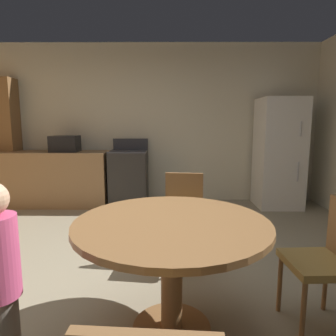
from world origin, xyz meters
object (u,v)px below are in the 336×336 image
(refrigerator, at_px, (279,153))
(microwave, at_px, (65,144))
(dining_table, at_px, (172,244))
(chair_north, at_px, (183,212))
(chair_east, at_px, (328,256))
(oven_range, at_px, (129,177))

(refrigerator, distance_m, microwave, 3.50)
(dining_table, xyz_separation_m, chair_north, (0.12, 1.03, -0.10))
(chair_east, bearing_deg, oven_range, -63.01)
(microwave, height_order, chair_north, microwave)
(refrigerator, xyz_separation_m, chair_east, (-0.73, -2.94, -0.38))
(refrigerator, height_order, dining_table, refrigerator)
(microwave, height_order, dining_table, microwave)
(dining_table, xyz_separation_m, chair_east, (1.03, 0.05, -0.10))
(oven_range, distance_m, chair_east, 3.45)
(refrigerator, relative_size, microwave, 4.00)
(microwave, distance_m, chair_east, 4.11)
(dining_table, bearing_deg, oven_range, 102.75)
(oven_range, relative_size, microwave, 2.50)
(oven_range, height_order, chair_north, oven_range)
(chair_north, height_order, chair_east, same)
(oven_range, xyz_separation_m, refrigerator, (2.45, -0.05, 0.41))
(oven_range, height_order, microwave, microwave)
(dining_table, distance_m, chair_east, 1.04)
(oven_range, relative_size, chair_east, 1.26)
(refrigerator, height_order, chair_east, refrigerator)
(dining_table, bearing_deg, chair_east, 2.91)
(oven_range, bearing_deg, chair_north, -68.15)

